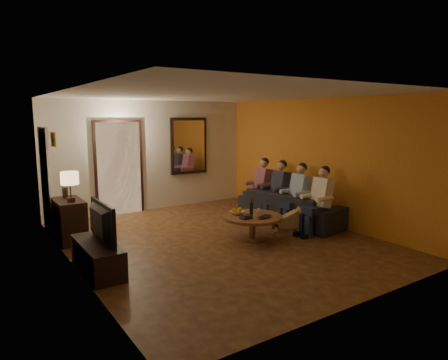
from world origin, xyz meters
TOP-DOWN VIEW (x-y plane):
  - floor at (0.00, 0.00)m, footprint 5.00×6.00m
  - ceiling at (0.00, 0.00)m, footprint 5.00×6.00m
  - back_wall at (0.00, 3.00)m, footprint 5.00×0.02m
  - front_wall at (0.00, -3.00)m, footprint 5.00×0.02m
  - left_wall at (-2.50, 0.00)m, footprint 0.02×6.00m
  - right_wall at (2.50, 0.00)m, footprint 0.02×6.00m
  - orange_accent at (2.49, 0.00)m, footprint 0.01×6.00m
  - kitchen_doorway at (-0.80, 2.98)m, footprint 1.00×0.06m
  - door_trim at (-0.80, 2.97)m, footprint 1.12×0.04m
  - fridge_glimpse at (-0.55, 2.98)m, footprint 0.45×0.03m
  - mirror_frame at (1.00, 2.96)m, footprint 1.00×0.05m
  - mirror_glass at (1.00, 2.93)m, footprint 0.86×0.02m
  - white_door at (-2.46, 2.30)m, footprint 0.06×0.85m
  - framed_art at (-2.47, 1.30)m, footprint 0.03×0.28m
  - art_canvas at (-2.46, 1.30)m, footprint 0.01×0.22m
  - dresser at (-2.25, 1.49)m, footprint 0.45×0.85m
  - table_lamp at (-2.25, 1.27)m, footprint 0.30×0.30m
  - flower_vase at (-2.25, 1.71)m, footprint 0.14×0.14m
  - tv_stand at (-2.25, -0.23)m, footprint 0.45×1.29m
  - tv at (-2.25, -0.23)m, footprint 1.01×0.13m
  - sofa at (1.94, 0.24)m, footprint 2.41×1.24m
  - person_a at (1.84, -0.66)m, footprint 0.60×0.40m
  - person_b at (1.84, -0.06)m, footprint 0.60×0.40m
  - person_c at (1.84, 0.54)m, footprint 0.60×0.40m
  - person_d at (1.84, 1.14)m, footprint 0.60×0.40m
  - dog at (1.31, -0.42)m, footprint 0.61×0.43m
  - coffee_table at (0.54, -0.27)m, footprint 1.17×1.17m
  - bowl at (0.36, -0.05)m, footprint 0.26×0.26m
  - oranges at (0.36, -0.05)m, footprint 0.20×0.20m
  - wine_bottle at (0.59, -0.17)m, footprint 0.07×0.07m
  - wine_glass at (0.72, -0.22)m, footprint 0.06×0.06m
  - book_stack at (0.32, -0.37)m, footprint 0.20×0.15m
  - laptop at (0.64, -0.55)m, footprint 0.38×0.32m

SIDE VIEW (x-z plane):
  - floor at x=0.00m, z-range -0.01..0.01m
  - tv_stand at x=-2.25m, z-range 0.00..0.43m
  - coffee_table at x=0.54m, z-range 0.00..0.45m
  - dog at x=1.31m, z-range 0.00..0.56m
  - sofa at x=1.94m, z-range 0.00..0.67m
  - dresser at x=-2.25m, z-range 0.00..0.76m
  - laptop at x=0.64m, z-range 0.45..0.48m
  - bowl at x=0.36m, z-range 0.45..0.51m
  - book_stack at x=0.32m, z-range 0.45..0.52m
  - wine_glass at x=0.72m, z-range 0.45..0.55m
  - oranges at x=0.36m, z-range 0.51..0.59m
  - person_a at x=1.84m, z-range 0.00..1.20m
  - person_b at x=1.84m, z-range 0.00..1.20m
  - person_c at x=1.84m, z-range 0.00..1.20m
  - person_d at x=1.84m, z-range 0.00..1.20m
  - wine_bottle at x=0.59m, z-range 0.45..0.76m
  - tv at x=-2.25m, z-range 0.43..1.01m
  - fridge_glimpse at x=-0.55m, z-range 0.05..1.75m
  - flower_vase at x=-2.25m, z-range 0.76..1.20m
  - white_door at x=-2.46m, z-range 0.00..2.04m
  - table_lamp at x=-2.25m, z-range 0.76..1.30m
  - kitchen_doorway at x=-0.80m, z-range 0.00..2.10m
  - door_trim at x=-0.80m, z-range -0.06..2.16m
  - back_wall at x=0.00m, z-range 0.00..2.60m
  - front_wall at x=0.00m, z-range 0.00..2.60m
  - left_wall at x=-2.50m, z-range 0.00..2.60m
  - right_wall at x=2.50m, z-range 0.00..2.60m
  - orange_accent at x=2.49m, z-range 0.00..2.60m
  - mirror_frame at x=1.00m, z-range 0.80..2.20m
  - mirror_glass at x=1.00m, z-range 0.87..2.13m
  - framed_art at x=-2.47m, z-range 1.73..1.97m
  - art_canvas at x=-2.46m, z-range 1.76..1.94m
  - ceiling at x=0.00m, z-range 2.60..2.60m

